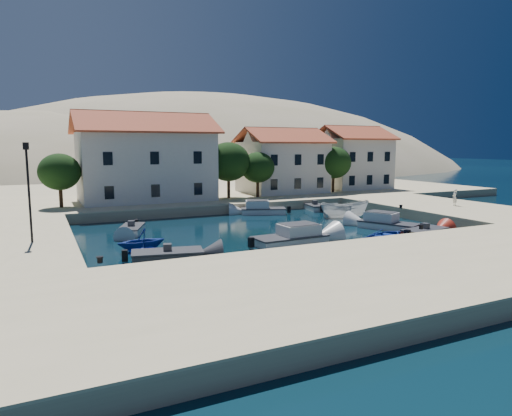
{
  "coord_description": "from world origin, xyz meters",
  "views": [
    {
      "loc": [
        -16.96,
        -23.43,
        7.01
      ],
      "look_at": [
        -1.08,
        9.66,
        2.0
      ],
      "focal_mm": 32.0,
      "sensor_mm": 36.0,
      "label": 1
    }
  ],
  "objects_px": {
    "building_mid": "(282,160)",
    "pedestrian": "(455,197)",
    "lamppost": "(28,183)",
    "boat_east": "(344,218)",
    "rowboat_south": "(389,242)",
    "cabin_cruiser_east": "(389,224)",
    "cabin_cruiser_south": "(290,238)",
    "building_left": "(145,156)",
    "building_right": "(352,157)"
  },
  "relations": [
    {
      "from": "boat_east",
      "to": "pedestrian",
      "type": "relative_size",
      "value": 2.86
    },
    {
      "from": "building_left",
      "to": "boat_east",
      "type": "bearing_deg",
      "value": -43.48
    },
    {
      "from": "building_right",
      "to": "lamppost",
      "type": "height_order",
      "value": "building_right"
    },
    {
      "from": "building_left",
      "to": "building_mid",
      "type": "distance_m",
      "value": 18.04
    },
    {
      "from": "rowboat_south",
      "to": "cabin_cruiser_east",
      "type": "xyz_separation_m",
      "value": [
        3.48,
        3.98,
        0.48
      ]
    },
    {
      "from": "building_left",
      "to": "building_mid",
      "type": "xyz_separation_m",
      "value": [
        18.0,
        1.0,
        -0.71
      ]
    },
    {
      "from": "building_mid",
      "to": "pedestrian",
      "type": "bearing_deg",
      "value": -65.44
    },
    {
      "from": "cabin_cruiser_east",
      "to": "boat_east",
      "type": "bearing_deg",
      "value": -28.13
    },
    {
      "from": "building_left",
      "to": "building_mid",
      "type": "relative_size",
      "value": 1.4
    },
    {
      "from": "building_left",
      "to": "lamppost",
      "type": "xyz_separation_m",
      "value": [
        -11.5,
        -20.0,
        -1.18
      ]
    },
    {
      "from": "boat_east",
      "to": "building_mid",
      "type": "bearing_deg",
      "value": 12.52
    },
    {
      "from": "pedestrian",
      "to": "boat_east",
      "type": "bearing_deg",
      "value": -35.07
    },
    {
      "from": "building_right",
      "to": "cabin_cruiser_south",
      "type": "relative_size",
      "value": 1.72
    },
    {
      "from": "cabin_cruiser_east",
      "to": "pedestrian",
      "type": "distance_m",
      "value": 11.9
    },
    {
      "from": "building_left",
      "to": "boat_east",
      "type": "relative_size",
      "value": 3.04
    },
    {
      "from": "building_left",
      "to": "rowboat_south",
      "type": "height_order",
      "value": "building_left"
    },
    {
      "from": "lamppost",
      "to": "rowboat_south",
      "type": "distance_m",
      "value": 24.88
    },
    {
      "from": "cabin_cruiser_south",
      "to": "rowboat_south",
      "type": "distance_m",
      "value": 7.46
    },
    {
      "from": "building_left",
      "to": "cabin_cruiser_east",
      "type": "height_order",
      "value": "building_left"
    },
    {
      "from": "building_mid",
      "to": "rowboat_south",
      "type": "height_order",
      "value": "building_mid"
    },
    {
      "from": "cabin_cruiser_east",
      "to": "lamppost",
      "type": "bearing_deg",
      "value": 61.32
    },
    {
      "from": "building_left",
      "to": "rowboat_south",
      "type": "distance_m",
      "value": 29.28
    },
    {
      "from": "lamppost",
      "to": "cabin_cruiser_south",
      "type": "xyz_separation_m",
      "value": [
        16.64,
        -3.54,
        -4.28
      ]
    },
    {
      "from": "building_left",
      "to": "building_mid",
      "type": "bearing_deg",
      "value": 3.18
    },
    {
      "from": "building_right",
      "to": "cabin_cruiser_east",
      "type": "xyz_separation_m",
      "value": [
        -14.34,
        -23.97,
        -5.0
      ]
    },
    {
      "from": "cabin_cruiser_south",
      "to": "rowboat_south",
      "type": "bearing_deg",
      "value": -21.68
    },
    {
      "from": "rowboat_south",
      "to": "pedestrian",
      "type": "height_order",
      "value": "pedestrian"
    },
    {
      "from": "building_left",
      "to": "building_right",
      "type": "height_order",
      "value": "building_left"
    },
    {
      "from": "cabin_cruiser_south",
      "to": "cabin_cruiser_east",
      "type": "distance_m",
      "value": 10.63
    },
    {
      "from": "rowboat_south",
      "to": "boat_east",
      "type": "bearing_deg",
      "value": -41.48
    },
    {
      "from": "cabin_cruiser_south",
      "to": "cabin_cruiser_east",
      "type": "xyz_separation_m",
      "value": [
        10.52,
        1.57,
        -0.0
      ]
    },
    {
      "from": "rowboat_south",
      "to": "cabin_cruiser_east",
      "type": "bearing_deg",
      "value": -62.58
    },
    {
      "from": "cabin_cruiser_south",
      "to": "pedestrian",
      "type": "height_order",
      "value": "pedestrian"
    },
    {
      "from": "building_right",
      "to": "boat_east",
      "type": "relative_size",
      "value": 1.95
    },
    {
      "from": "boat_east",
      "to": "pedestrian",
      "type": "xyz_separation_m",
      "value": [
        10.97,
        -3.55,
        1.85
      ]
    },
    {
      "from": "building_right",
      "to": "rowboat_south",
      "type": "bearing_deg",
      "value": -122.52
    },
    {
      "from": "cabin_cruiser_south",
      "to": "rowboat_south",
      "type": "xyz_separation_m",
      "value": [
        7.04,
        -2.42,
        -0.48
      ]
    },
    {
      "from": "building_mid",
      "to": "cabin_cruiser_south",
      "type": "height_order",
      "value": "building_mid"
    },
    {
      "from": "rowboat_south",
      "to": "building_right",
      "type": "bearing_deg",
      "value": -53.97
    },
    {
      "from": "building_mid",
      "to": "building_right",
      "type": "distance_m",
      "value": 12.04
    },
    {
      "from": "rowboat_south",
      "to": "pedestrian",
      "type": "bearing_deg",
      "value": -85.76
    },
    {
      "from": "lamppost",
      "to": "boat_east",
      "type": "relative_size",
      "value": 1.29
    },
    {
      "from": "rowboat_south",
      "to": "cabin_cruiser_east",
      "type": "distance_m",
      "value": 5.31
    },
    {
      "from": "rowboat_south",
      "to": "boat_east",
      "type": "distance_m",
      "value": 11.39
    },
    {
      "from": "lamppost",
      "to": "boat_east",
      "type": "height_order",
      "value": "lamppost"
    },
    {
      "from": "building_left",
      "to": "building_mid",
      "type": "height_order",
      "value": "building_left"
    },
    {
      "from": "building_mid",
      "to": "cabin_cruiser_east",
      "type": "distance_m",
      "value": 23.57
    },
    {
      "from": "pedestrian",
      "to": "lamppost",
      "type": "bearing_deg",
      "value": -15.36
    },
    {
      "from": "building_mid",
      "to": "boat_east",
      "type": "height_order",
      "value": "building_mid"
    },
    {
      "from": "building_left",
      "to": "pedestrian",
      "type": "distance_m",
      "value": 33.19
    }
  ]
}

